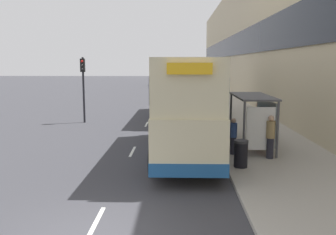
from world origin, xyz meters
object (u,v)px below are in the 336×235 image
object	(u,v)px
car_0	(157,81)
pedestrian_2	(270,137)
traffic_light_far_kerb	(83,79)
pedestrian_3	(258,119)
bus_shelter	(257,112)
car_1	(179,88)
pedestrian_at_shelter	(233,136)
litter_bin	(241,154)
double_decker_bus_ahead	(181,87)
double_decker_bus_near	(186,105)
pedestrian_1	(224,116)

from	to	relation	value
car_0	pedestrian_2	world-z (taller)	pedestrian_2
traffic_light_far_kerb	pedestrian_3	bearing A→B (deg)	-25.02
traffic_light_far_kerb	bus_shelter	bearing A→B (deg)	-39.60
car_1	pedestrian_at_shelter	bearing A→B (deg)	-86.00
pedestrian_3	litter_bin	size ratio (longest dim) A/B	1.73
double_decker_bus_ahead	double_decker_bus_near	bearing A→B (deg)	-89.34
bus_shelter	pedestrian_3	bearing A→B (deg)	77.41
double_decker_bus_ahead	litter_bin	world-z (taller)	double_decker_bus_ahead
double_decker_bus_near	traffic_light_far_kerb	distance (m)	11.41
pedestrian_2	double_decker_bus_near	bearing A→B (deg)	163.07
pedestrian_1	double_decker_bus_ahead	bearing A→B (deg)	109.62
car_0	litter_bin	xyz separation A→B (m)	(6.26, -54.79, -0.20)
double_decker_bus_near	traffic_light_far_kerb	world-z (taller)	traffic_light_far_kerb
traffic_light_far_kerb	pedestrian_1	bearing A→B (deg)	-22.77
car_0	double_decker_bus_near	bearing A→B (deg)	94.57
litter_bin	double_decker_bus_near	bearing A→B (deg)	130.42
bus_shelter	traffic_light_far_kerb	world-z (taller)	traffic_light_far_kerb
pedestrian_at_shelter	litter_bin	world-z (taller)	pedestrian_at_shelter
double_decker_bus_ahead	pedestrian_1	bearing A→B (deg)	-70.38
pedestrian_1	pedestrian_3	size ratio (longest dim) A/B	0.98
car_0	pedestrian_2	xyz separation A→B (m)	(7.71, -53.43, 0.20)
double_decker_bus_ahead	litter_bin	distance (m)	14.89
bus_shelter	double_decker_bus_ahead	xyz separation A→B (m)	(-3.44, 11.55, 0.41)
double_decker_bus_near	pedestrian_2	size ratio (longest dim) A/B	5.52
car_1	litter_bin	bearing A→B (deg)	-86.24
pedestrian_3	litter_bin	xyz separation A→B (m)	(-1.96, -6.41, -0.40)
traffic_light_far_kerb	pedestrian_2	bearing A→B (deg)	-44.29
double_decker_bus_near	pedestrian_2	world-z (taller)	double_decker_bus_near
litter_bin	traffic_light_far_kerb	distance (m)	14.77
litter_bin	traffic_light_far_kerb	xyz separation A→B (m)	(-8.95, 11.50, 2.38)
pedestrian_at_shelter	pedestrian_1	size ratio (longest dim) A/B	0.90
double_decker_bus_ahead	car_1	size ratio (longest dim) A/B	2.88
bus_shelter	car_0	size ratio (longest dim) A/B	0.95
double_decker_bus_near	double_decker_bus_ahead	world-z (taller)	same
car_0	pedestrian_at_shelter	world-z (taller)	car_0
pedestrian_1	car_1	bearing A→B (deg)	95.37
bus_shelter	traffic_light_far_kerb	bearing A→B (deg)	140.40
car_0	pedestrian_3	distance (m)	49.07
double_decker_bus_ahead	litter_bin	size ratio (longest dim) A/B	10.65
car_0	traffic_light_far_kerb	xyz separation A→B (m)	(-2.69, -43.29, 2.18)
car_1	pedestrian_at_shelter	xyz separation A→B (m)	(2.33, -33.34, 0.13)
bus_shelter	litter_bin	size ratio (longest dim) A/B	4.00
double_decker_bus_near	pedestrian_3	bearing A→B (deg)	44.54
double_decker_bus_ahead	bus_shelter	bearing A→B (deg)	-73.42
pedestrian_1	double_decker_bus_near	bearing A→B (deg)	-114.42
double_decker_bus_near	car_1	bearing A→B (deg)	90.44
pedestrian_3	traffic_light_far_kerb	bearing A→B (deg)	154.98
pedestrian_3	traffic_light_far_kerb	world-z (taller)	traffic_light_far_kerb
double_decker_bus_near	car_0	size ratio (longest dim) A/B	2.27
pedestrian_3	traffic_light_far_kerb	size ratio (longest dim) A/B	0.40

